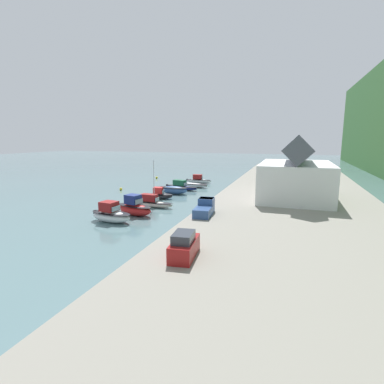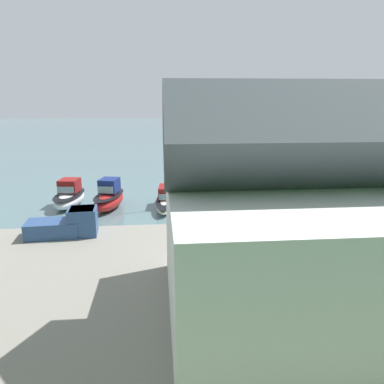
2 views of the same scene
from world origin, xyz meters
name	(u,v)px [view 2 (image 2 of 2)]	position (x,y,z in m)	size (l,w,h in m)	color
ground_plane	(214,201)	(0.00, 0.00, 0.00)	(320.00, 320.00, 0.00)	slate
quay_promenade	(290,328)	(0.00, 23.47, 0.71)	(132.06, 25.20, 1.41)	gray
harbor_clubhouse	(346,238)	(-2.17, 23.46, 4.94)	(15.34, 10.73, 10.02)	white
moored_boat_1	(362,197)	(-15.57, 1.41, 0.51)	(3.45, 8.50, 0.94)	white
moored_boat_2	(320,193)	(-11.35, 0.46, 0.73)	(3.36, 8.06, 2.09)	navy
moored_boat_3	(275,195)	(-6.34, 0.83, 0.83)	(2.36, 5.78, 1.58)	#33568E
moored_boat_4	(224,195)	(-1.05, 0.17, 0.77)	(2.71, 5.07, 2.17)	black
moored_boat_5	(165,200)	(5.16, 1.53, 0.74)	(2.27, 7.86, 7.63)	white
moored_boat_6	(109,198)	(10.67, 1.64, 1.11)	(3.52, 6.17, 2.98)	red
moored_boat_7	(70,196)	(14.76, 0.40, 1.01)	(3.20, 6.26, 2.74)	white
pickup_truck_0	(68,224)	(12.03, 12.58, 2.23)	(4.86, 2.32, 1.90)	#2D4C84
mooring_buoy_0	(249,176)	(-6.56, -11.27, 0.29)	(0.59, 0.59, 0.59)	yellow
mooring_buoy_1	(379,173)	(-25.50, -11.85, 0.30)	(0.60, 0.60, 0.60)	yellow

